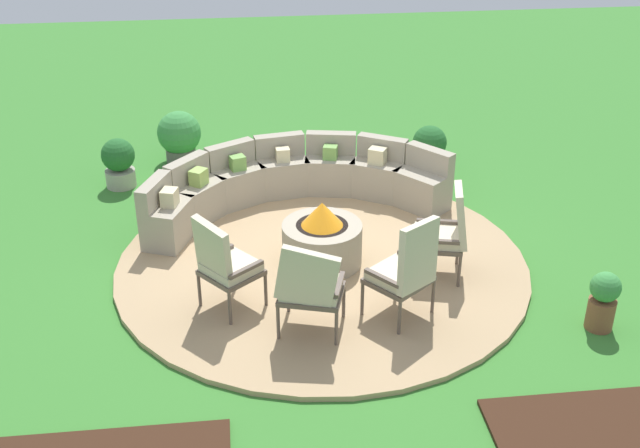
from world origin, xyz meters
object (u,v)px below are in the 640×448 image
object	(u,v)px
fire_pit	(322,239)
lounge_chair_back_right	(446,230)
curved_stone_bench	(289,183)
potted_plant_3	(603,300)
lounge_chair_front_left	(224,262)
potted_plant_2	(179,136)
lounge_chair_back_left	(407,268)
lounge_chair_front_right	(310,286)
potted_plant_1	(429,149)
potted_plant_0	(119,161)

from	to	relation	value
fire_pit	lounge_chair_back_right	distance (m)	1.40
curved_stone_bench	potted_plant_3	world-z (taller)	curved_stone_bench
lounge_chair_front_left	lounge_chair_back_right	size ratio (longest dim) A/B	1.02
potted_plant_2	lounge_chair_back_left	bearing A→B (deg)	-61.17
fire_pit	potted_plant_2	world-z (taller)	fire_pit
lounge_chair_front_left	lounge_chair_back_left	size ratio (longest dim) A/B	0.96
curved_stone_bench	lounge_chair_front_right	world-z (taller)	lounge_chair_front_right
lounge_chair_back_right	potted_plant_3	bearing A→B (deg)	-115.88
potted_plant_1	potted_plant_2	xyz separation A→B (m)	(-3.52, 0.95, -0.01)
lounge_chair_back_left	potted_plant_1	world-z (taller)	lounge_chair_back_left
lounge_chair_back_right	lounge_chair_back_left	bearing A→B (deg)	155.41
lounge_chair_front_right	lounge_chair_back_right	world-z (taller)	lounge_chair_back_right
lounge_chair_back_right	potted_plant_0	xyz separation A→B (m)	(-3.84, 2.90, -0.24)
potted_plant_2	potted_plant_0	bearing A→B (deg)	-136.11
lounge_chair_front_left	curved_stone_bench	bearing A→B (deg)	120.64
lounge_chair_back_left	potted_plant_0	world-z (taller)	lounge_chair_back_left
fire_pit	lounge_chair_front_right	size ratio (longest dim) A/B	0.86
fire_pit	potted_plant_0	bearing A→B (deg)	135.52
lounge_chair_front_right	potted_plant_0	size ratio (longest dim) A/B	1.52
curved_stone_bench	potted_plant_1	world-z (taller)	curved_stone_bench
lounge_chair_front_right	potted_plant_2	distance (m)	4.82
fire_pit	potted_plant_3	bearing A→B (deg)	-29.72
lounge_chair_back_left	lounge_chair_back_right	size ratio (longest dim) A/B	1.06
potted_plant_1	lounge_chair_front_left	bearing A→B (deg)	-132.80
curved_stone_bench	lounge_chair_back_right	bearing A→B (deg)	-50.30
fire_pit	lounge_chair_front_left	xyz separation A→B (m)	(-1.10, -0.83, 0.26)
potted_plant_1	potted_plant_0	bearing A→B (deg)	177.61
curved_stone_bench	potted_plant_0	distance (m)	2.48
lounge_chair_front_left	potted_plant_0	size ratio (longest dim) A/B	1.58
lounge_chair_back_right	lounge_chair_front_right	bearing A→B (deg)	133.76
curved_stone_bench	lounge_chair_front_left	xyz separation A→B (m)	(-0.85, -2.31, 0.24)
lounge_chair_front_left	potted_plant_3	world-z (taller)	lounge_chair_front_left
curved_stone_bench	potted_plant_1	size ratio (longest dim) A/B	5.18
potted_plant_1	potted_plant_3	xyz separation A→B (m)	(0.88, -3.83, -0.08)
curved_stone_bench	potted_plant_3	distance (m)	4.19
fire_pit	curved_stone_bench	distance (m)	1.50
lounge_chair_back_right	potted_plant_1	world-z (taller)	lounge_chair_back_right
lounge_chair_back_left	curved_stone_bench	bearing A→B (deg)	71.14
curved_stone_bench	lounge_chair_back_right	distance (m)	2.47
lounge_chair_front_left	lounge_chair_front_right	distance (m)	0.97
lounge_chair_front_left	potted_plant_2	world-z (taller)	lounge_chair_front_left
lounge_chair_front_left	potted_plant_1	distance (m)	4.27
fire_pit	lounge_chair_back_right	bearing A→B (deg)	-17.46
lounge_chair_back_left	potted_plant_2	distance (m)	5.07
lounge_chair_back_left	potted_plant_0	bearing A→B (deg)	92.64
potted_plant_2	potted_plant_3	distance (m)	6.49
lounge_chair_front_left	lounge_chair_front_right	xyz separation A→B (m)	(0.82, -0.52, -0.02)
potted_plant_0	fire_pit	bearing A→B (deg)	-44.48
curved_stone_bench	potted_plant_1	distance (m)	2.21
fire_pit	potted_plant_1	bearing A→B (deg)	52.04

